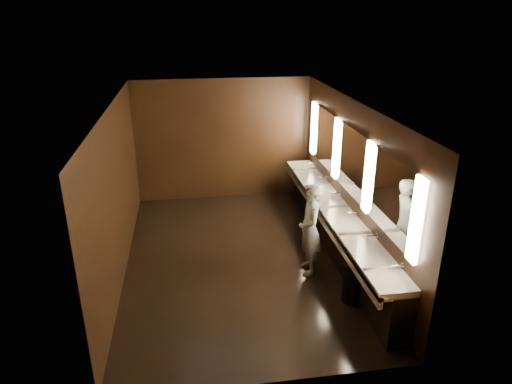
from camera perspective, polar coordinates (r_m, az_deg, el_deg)
The scene contains 10 objects.
floor at distance 8.38m, azimuth -2.08°, elevation -8.30°, with size 6.00×6.00×0.00m, color black.
ceiling at distance 7.37m, azimuth -2.38°, elevation 10.84°, with size 4.00×6.00×0.02m, color #2D2D2B.
wall_back at distance 10.60m, azimuth -4.13°, elevation 6.49°, with size 4.00×0.02×2.80m, color black.
wall_front at distance 5.11m, azimuth 1.79°, elevation -11.52°, with size 4.00×0.02×2.80m, color black.
wall_left at distance 7.81m, azimuth -16.95°, elevation -0.19°, with size 0.02×6.00×2.80m, color black.
wall_right at distance 8.22m, azimuth 11.77°, elevation 1.42°, with size 0.02×6.00×2.80m, color black.
sink_counter at distance 8.50m, azimuth 9.99°, elevation -4.37°, with size 0.55×5.40×1.01m.
mirror_band at distance 8.10m, azimuth 11.83°, elevation 3.73°, with size 0.06×5.03×1.15m.
person at distance 7.67m, azimuth 6.75°, elevation -4.70°, with size 0.58×0.38×1.59m, color #98C5E3.
trash_bin at distance 7.31m, azimuth 11.98°, elevation -11.41°, with size 0.33×0.33×0.51m, color black.
Camera 1 is at (-0.80, -7.19, 4.22)m, focal length 32.00 mm.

